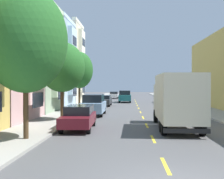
{
  "coord_description": "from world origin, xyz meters",
  "views": [
    {
      "loc": [
        -1.31,
        -8.17,
        2.81
      ],
      "look_at": [
        -2.88,
        20.45,
        2.37
      ],
      "focal_mm": 46.56,
      "sensor_mm": 36.0,
      "label": 1
    }
  ],
  "objects": [
    {
      "name": "street_tree_nearest",
      "position": [
        -6.4,
        6.04,
        5.04
      ],
      "size": [
        4.17,
        4.17,
        7.54
      ],
      "color": "#47331E",
      "rests_on": "sidewalk_left"
    },
    {
      "name": "parked_sedan_white",
      "position": [
        -4.24,
        52.79,
        0.75
      ],
      "size": [
        1.88,
        4.53,
        1.43
      ],
      "color": "silver",
      "rests_on": "ground_plane"
    },
    {
      "name": "parked_suv_sky",
      "position": [
        -4.48,
        18.61,
        0.99
      ],
      "size": [
        1.99,
        4.82,
        1.93
      ],
      "color": "#7A9EC6",
      "rests_on": "ground_plane"
    },
    {
      "name": "moving_teal_sedan",
      "position": [
        -1.8,
        38.92,
        0.99
      ],
      "size": [
        1.95,
        4.8,
        1.93
      ],
      "color": "#195B60",
      "rests_on": "ground_plane"
    },
    {
      "name": "parked_hatchback_silver",
      "position": [
        4.21,
        32.68,
        0.76
      ],
      "size": [
        1.81,
        4.03,
        1.5
      ],
      "color": "#B2B5BA",
      "rests_on": "ground_plane"
    },
    {
      "name": "sidewalk_right",
      "position": [
        7.1,
        28.0,
        0.07
      ],
      "size": [
        3.2,
        120.0,
        0.14
      ],
      "primitive_type": "cube",
      "color": "#99968E",
      "rests_on": "ground_plane"
    },
    {
      "name": "street_tree_third",
      "position": [
        -6.4,
        22.04,
        4.38
      ],
      "size": [
        2.86,
        2.86,
        6.16
      ],
      "color": "#47331E",
      "rests_on": "sidewalk_left"
    },
    {
      "name": "parked_wagon_forest",
      "position": [
        4.3,
        38.48,
        0.8
      ],
      "size": [
        1.84,
        4.71,
        1.5
      ],
      "color": "#194C28",
      "rests_on": "ground_plane"
    },
    {
      "name": "parked_sedan_charcoal",
      "position": [
        -4.49,
        30.65,
        0.75
      ],
      "size": [
        1.85,
        4.52,
        1.43
      ],
      "color": "#333338",
      "rests_on": "ground_plane"
    },
    {
      "name": "delivery_box_truck",
      "position": [
        1.8,
        10.59,
        1.95
      ],
      "size": [
        2.52,
        7.81,
        3.47
      ],
      "color": "beige",
      "rests_on": "ground_plane"
    },
    {
      "name": "sidewalk_left",
      "position": [
        -7.1,
        28.0,
        0.07
      ],
      "size": [
        3.2,
        120.0,
        0.14
      ],
      "primitive_type": "cube",
      "color": "#99968E",
      "rests_on": "ground_plane"
    },
    {
      "name": "street_tree_second",
      "position": [
        -6.4,
        14.04,
        4.2
      ],
      "size": [
        3.54,
        3.54,
        6.01
      ],
      "color": "#47331E",
      "rests_on": "sidewalk_left"
    },
    {
      "name": "ground_plane",
      "position": [
        0.0,
        30.0,
        0.0
      ],
      "size": [
        160.0,
        160.0,
        0.0
      ],
      "primitive_type": "plane",
      "color": "#4C4C4F"
    },
    {
      "name": "townhouse_fourth_powder_blue",
      "position": [
        -13.86,
        28.78,
        5.46
      ],
      "size": [
        11.15,
        7.43,
        11.32
      ],
      "color": "#9EB7CC",
      "rests_on": "ground_plane"
    },
    {
      "name": "townhouse_fifth_cream",
      "position": [
        -14.87,
        36.41,
        6.06
      ],
      "size": [
        13.16,
        7.43,
        12.52
      ],
      "color": "beige",
      "rests_on": "ground_plane"
    },
    {
      "name": "parked_wagon_burgundy",
      "position": [
        -4.42,
        10.11,
        0.8
      ],
      "size": [
        1.94,
        4.75,
        1.5
      ],
      "color": "maroon",
      "rests_on": "ground_plane"
    },
    {
      "name": "lane_centerline_dashes",
      "position": [
        0.0,
        24.5,
        0.0
      ],
      "size": [
        0.14,
        47.2,
        0.01
      ],
      "color": "yellow",
      "rests_on": "ground_plane"
    }
  ]
}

